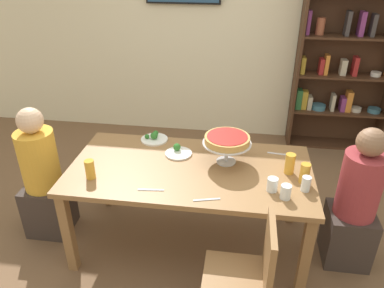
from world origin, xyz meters
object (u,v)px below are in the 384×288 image
at_px(deep_dish_pizza_stand, 227,141).
at_px(beer_glass_amber_spare, 305,173).
at_px(water_glass_clear_spare, 306,184).
at_px(cutlery_knife_near, 151,190).
at_px(dining_table, 190,177).
at_px(bookshelf, 347,55).
at_px(beer_glass_amber_short, 90,169).
at_px(diner_head_west, 44,182).
at_px(water_glass_clear_near, 272,185).
at_px(cutlery_fork_far, 279,154).
at_px(salad_plate_far_diner, 178,152).
at_px(cutlery_fork_near, 207,200).
at_px(beer_glass_amber_tall, 290,164).
at_px(salad_plate_near_diner, 154,138).
at_px(diner_head_east, 354,208).
at_px(chair_near_right, 248,274).
at_px(water_glass_clear_far, 286,192).

relative_size(deep_dish_pizza_stand, beer_glass_amber_spare, 2.50).
xyz_separation_m(beer_glass_amber_spare, water_glass_clear_spare, (-0.00, -0.10, -0.02)).
relative_size(deep_dish_pizza_stand, cutlery_knife_near, 2.06).
distance_m(dining_table, deep_dish_pizza_stand, 0.39).
relative_size(bookshelf, beer_glass_amber_short, 15.49).
bearing_deg(water_glass_clear_spare, diner_head_west, 175.09).
height_order(water_glass_clear_near, cutlery_fork_far, water_glass_clear_near).
distance_m(salad_plate_far_diner, cutlery_knife_near, 0.53).
distance_m(salad_plate_far_diner, water_glass_clear_spare, 1.02).
height_order(beer_glass_amber_spare, cutlery_fork_near, beer_glass_amber_spare).
xyz_separation_m(beer_glass_amber_tall, water_glass_clear_near, (-0.13, -0.25, -0.03)).
relative_size(dining_table, salad_plate_far_diner, 8.45).
bearing_deg(salad_plate_near_diner, beer_glass_amber_tall, -18.26).
bearing_deg(salad_plate_near_diner, diner_head_east, -13.71).
height_order(diner_head_east, water_glass_clear_near, diner_head_east).
bearing_deg(deep_dish_pizza_stand, diner_head_west, -175.32).
bearing_deg(dining_table, diner_head_west, 179.90).
bearing_deg(cutlery_fork_far, cutlery_fork_near, 59.54).
distance_m(deep_dish_pizza_stand, beer_glass_amber_short, 1.02).
height_order(diner_head_west, salad_plate_near_diner, diner_head_west).
bearing_deg(water_glass_clear_spare, cutlery_fork_near, -162.58).
distance_m(bookshelf, beer_glass_amber_spare, 2.21).
height_order(deep_dish_pizza_stand, cutlery_knife_near, deep_dish_pizza_stand).
xyz_separation_m(bookshelf, diner_head_west, (-2.71, -2.01, -0.63)).
height_order(chair_near_right, beer_glass_amber_short, beer_glass_amber_short).
relative_size(diner_head_west, salad_plate_far_diner, 5.34).
bearing_deg(beer_glass_amber_spare, cutlery_fork_far, 111.53).
height_order(dining_table, bookshelf, bookshelf).
height_order(beer_glass_amber_short, water_glass_clear_spare, beer_glass_amber_short).
xyz_separation_m(water_glass_clear_near, water_glass_clear_spare, (0.23, 0.03, 0.00)).
distance_m(dining_table, beer_glass_amber_tall, 0.75).
xyz_separation_m(dining_table, beer_glass_amber_short, (-0.69, -0.24, 0.15)).
xyz_separation_m(water_glass_clear_far, cutlery_fork_far, (-0.01, 0.59, -0.05)).
xyz_separation_m(beer_glass_amber_spare, cutlery_knife_near, (-1.05, -0.25, -0.07)).
distance_m(salad_plate_near_diner, beer_glass_amber_short, 0.71).
distance_m(salad_plate_near_diner, salad_plate_far_diner, 0.32).
distance_m(beer_glass_amber_short, cutlery_knife_near, 0.48).
relative_size(chair_near_right, cutlery_knife_near, 4.83).
height_order(beer_glass_amber_short, water_glass_clear_far, beer_glass_amber_short).
relative_size(water_glass_clear_far, cutlery_fork_far, 0.56).
xyz_separation_m(salad_plate_far_diner, cutlery_fork_far, (0.80, 0.11, -0.01)).
relative_size(cutlery_knife_near, cutlery_fork_far, 1.00).
xyz_separation_m(chair_near_right, cutlery_fork_far, (0.21, 1.04, 0.26)).
xyz_separation_m(diner_head_east, chair_near_right, (-0.78, -0.74, -0.01)).
relative_size(bookshelf, water_glass_clear_near, 22.58).
bearing_deg(bookshelf, beer_glass_amber_spare, -107.57).
relative_size(cutlery_fork_near, cutlery_fork_far, 1.00).
relative_size(beer_glass_amber_short, cutlery_fork_far, 0.79).
xyz_separation_m(dining_table, deep_dish_pizza_stand, (0.26, 0.12, 0.27)).
xyz_separation_m(water_glass_clear_far, cutlery_fork_near, (-0.51, -0.10, -0.05)).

